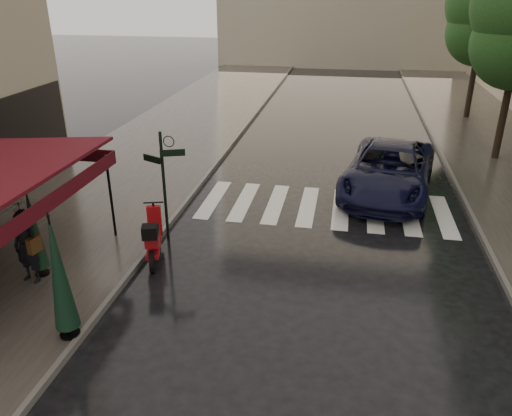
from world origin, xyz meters
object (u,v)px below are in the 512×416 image
(pedestrian_with_umbrella, at_px, (20,216))
(parasol_back, at_px, (34,230))
(scooter, at_px, (153,238))
(parked_car, at_px, (389,170))
(parasol_front, at_px, (59,273))

(pedestrian_with_umbrella, xyz_separation_m, parasol_back, (0.06, 0.29, -0.47))
(scooter, xyz_separation_m, parasol_back, (-2.33, -1.41, 0.72))
(scooter, bearing_deg, parked_car, 26.27)
(parasol_front, bearing_deg, parasol_back, 132.77)
(pedestrian_with_umbrella, bearing_deg, parked_car, 50.93)
(scooter, bearing_deg, pedestrian_with_umbrella, -161.36)
(pedestrian_with_umbrella, relative_size, scooter, 1.31)
(parked_car, bearing_deg, parasol_front, -115.99)
(scooter, relative_size, parked_car, 0.33)
(pedestrian_with_umbrella, distance_m, scooter, 3.16)
(pedestrian_with_umbrella, xyz_separation_m, parked_car, (8.56, 7.44, -0.97))
(scooter, height_order, parked_car, parked_car)
(parked_car, xyz_separation_m, parasol_back, (-8.50, -7.15, 0.50))
(parasol_front, bearing_deg, pedestrian_with_umbrella, 138.11)
(parasol_front, distance_m, parasol_back, 2.73)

